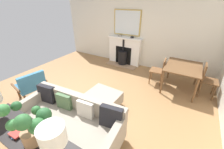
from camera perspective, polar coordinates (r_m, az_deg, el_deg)
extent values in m
cube|color=olive|center=(3.76, -10.65, -10.68)|extent=(5.81, 5.98, 0.01)
cube|color=silver|center=(5.51, 8.62, 17.97)|extent=(0.12, 5.98, 2.74)
cube|color=#9E7A5B|center=(5.60, 3.67, 3.80)|extent=(0.33, 1.21, 0.03)
cube|color=white|center=(5.66, 5.15, 9.35)|extent=(0.24, 1.27, 1.01)
cube|color=black|center=(5.62, 4.64, 7.77)|extent=(0.06, 0.65, 0.68)
cylinder|color=black|center=(5.61, 4.43, 6.83)|extent=(0.36, 0.36, 0.51)
cylinder|color=black|center=(5.52, 4.53, 9.39)|extent=(0.38, 0.38, 0.02)
cylinder|color=black|center=(5.45, 4.62, 11.73)|extent=(0.07, 0.07, 0.45)
cube|color=white|center=(5.49, 5.27, 14.52)|extent=(0.29, 1.35, 0.05)
cube|color=tan|center=(5.50, 6.11, 20.15)|extent=(0.04, 1.05, 0.89)
cube|color=silver|center=(5.48, 6.01, 20.13)|extent=(0.01, 0.97, 0.81)
cylinder|color=#9E9384|center=(5.60, 3.11, 15.37)|extent=(0.15, 0.15, 0.05)
torus|color=#9E9384|center=(5.60, 3.12, 15.56)|extent=(0.15, 0.15, 0.01)
cylinder|color=black|center=(5.39, 8.10, 14.65)|extent=(0.13, 0.13, 0.05)
torus|color=black|center=(5.39, 8.12, 14.85)|extent=(0.13, 0.13, 0.01)
cylinder|color=#B2B2B7|center=(3.40, -31.86, -19.27)|extent=(0.04, 0.04, 0.10)
cylinder|color=#B2B2B7|center=(3.64, -23.15, -13.21)|extent=(0.04, 0.04, 0.10)
cylinder|color=#B2B2B7|center=(2.87, 2.13, -24.19)|extent=(0.04, 0.04, 0.10)
cube|color=gray|center=(2.86, -17.23, -19.68)|extent=(0.99, 2.01, 0.32)
cube|color=gray|center=(2.83, -13.26, -10.59)|extent=(0.29, 1.96, 0.33)
cube|color=gray|center=(3.28, -30.06, -9.45)|extent=(0.81, 0.18, 0.21)
cube|color=gray|center=(2.28, 0.71, -23.73)|extent=(0.81, 0.18, 0.21)
cube|color=black|center=(3.24, -24.90, -7.16)|extent=(0.19, 0.39, 0.38)
cube|color=#4C6B47|center=(2.94, -18.64, -10.28)|extent=(0.16, 0.33, 0.32)
cube|color=beige|center=(2.66, -10.59, -13.60)|extent=(0.16, 0.34, 0.33)
cube|color=black|center=(2.44, -0.37, -16.89)|extent=(0.21, 0.40, 0.40)
cylinder|color=#B2B2B7|center=(3.55, -9.79, -12.28)|extent=(0.03, 0.03, 0.09)
cylinder|color=#B2B2B7|center=(3.26, -1.49, -16.22)|extent=(0.03, 0.03, 0.09)
cylinder|color=#B2B2B7|center=(3.83, -4.88, -8.39)|extent=(0.03, 0.03, 0.09)
cylinder|color=#B2B2B7|center=(3.57, 3.04, -11.55)|extent=(0.03, 0.03, 0.09)
cube|color=gray|center=(3.42, -3.44, -9.57)|extent=(0.65, 0.78, 0.29)
cube|color=brown|center=(4.54, -27.74, -3.65)|extent=(0.05, 0.05, 0.35)
cube|color=brown|center=(4.43, -33.65, -6.10)|extent=(0.05, 0.05, 0.35)
cube|color=brown|center=(4.14, -25.09, -6.05)|extent=(0.05, 0.05, 0.35)
cube|color=brown|center=(4.03, -31.54, -8.84)|extent=(0.05, 0.05, 0.35)
cube|color=teal|center=(4.18, -30.14, -3.86)|extent=(0.69, 0.66, 0.08)
cube|color=teal|center=(3.86, -29.60, -2.34)|extent=(0.61, 0.22, 0.38)
cube|color=brown|center=(4.22, -26.51, -1.19)|extent=(0.14, 0.53, 0.04)
cube|color=brown|center=(4.08, -34.51, -4.45)|extent=(0.14, 0.53, 0.04)
cube|color=black|center=(3.18, -34.56, -15.61)|extent=(0.04, 0.04, 0.75)
cube|color=black|center=(2.29, -31.59, -20.02)|extent=(0.43, 1.70, 0.03)
cylinder|color=#B2B2B7|center=(2.76, -38.54, -12.78)|extent=(0.14, 0.14, 0.02)
cylinder|color=silver|center=(1.59, -23.01, -21.65)|extent=(0.27, 0.27, 0.21)
cylinder|color=#99704C|center=(2.08, -29.77, -21.04)|extent=(0.21, 0.21, 0.18)
cylinder|color=brown|center=(1.95, -31.12, -17.33)|extent=(0.02, 0.02, 0.19)
sphere|color=#387A3D|center=(1.87, -35.28, -16.37)|extent=(0.12, 0.12, 0.12)
sphere|color=#2D6633|center=(1.65, -32.40, -15.98)|extent=(0.16, 0.16, 0.16)
sphere|color=#2D6633|center=(1.78, -28.00, -17.94)|extent=(0.17, 0.17, 0.17)
sphere|color=#26562D|center=(1.89, -25.81, -14.55)|extent=(0.18, 0.18, 0.18)
sphere|color=#2D6633|center=(1.99, -28.36, -12.60)|extent=(0.11, 0.11, 0.11)
sphere|color=#26562D|center=(1.94, -34.24, -10.52)|extent=(0.11, 0.11, 0.11)
sphere|color=#387A3D|center=(1.88, -37.84, -11.38)|extent=(0.13, 0.13, 0.13)
cube|color=#38517F|center=(2.34, -33.09, -18.47)|extent=(0.27, 0.20, 0.02)
cube|color=#B23833|center=(2.32, -32.91, -18.20)|extent=(0.25, 0.17, 0.02)
cylinder|color=brown|center=(4.90, 22.13, 2.22)|extent=(0.05, 0.05, 0.69)
cylinder|color=brown|center=(4.02, 19.56, -3.05)|extent=(0.05, 0.05, 0.69)
cylinder|color=brown|center=(4.89, 31.18, 0.00)|extent=(0.05, 0.05, 0.69)
cylinder|color=brown|center=(4.01, 30.63, -5.79)|extent=(0.05, 0.05, 0.69)
cube|color=brown|center=(4.28, 26.95, 2.84)|extent=(1.09, 0.90, 0.03)
cylinder|color=brown|center=(4.71, 15.89, 0.42)|extent=(0.03, 0.03, 0.42)
cylinder|color=brown|center=(4.43, 14.99, -1.31)|extent=(0.03, 0.03, 0.42)
cylinder|color=brown|center=(4.68, 19.68, -0.41)|extent=(0.03, 0.03, 0.42)
cylinder|color=brown|center=(4.40, 19.02, -2.20)|extent=(0.03, 0.03, 0.42)
cube|color=brown|center=(4.46, 17.80, 1.62)|extent=(0.42, 0.42, 0.02)
cube|color=brown|center=(4.36, 20.34, 3.42)|extent=(0.36, 0.06, 0.36)
cylinder|color=brown|center=(4.41, 35.92, -6.17)|extent=(0.03, 0.03, 0.46)
cylinder|color=brown|center=(4.69, 35.79, -4.20)|extent=(0.03, 0.03, 0.46)
cylinder|color=brown|center=(4.36, 31.87, -5.22)|extent=(0.03, 0.03, 0.46)
cylinder|color=brown|center=(4.65, 31.99, -3.29)|extent=(0.03, 0.03, 0.46)
cube|color=brown|center=(4.42, 34.71, -2.08)|extent=(0.40, 0.40, 0.02)
cube|color=brown|center=(4.31, 33.31, 0.95)|extent=(0.36, 0.04, 0.41)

